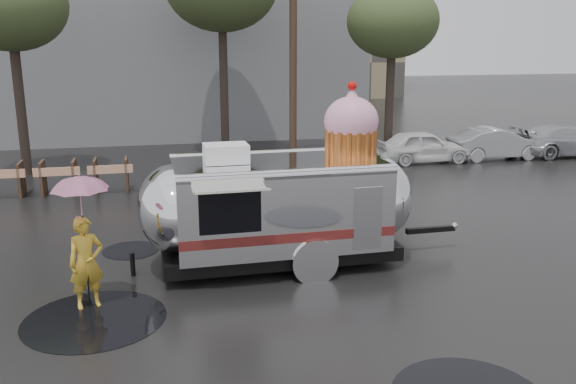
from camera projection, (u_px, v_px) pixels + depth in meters
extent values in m
plane|color=black|center=(336.00, 325.00, 9.90)|extent=(120.00, 120.00, 0.00)
cylinder|color=black|center=(95.00, 319.00, 10.10)|extent=(2.35, 2.35, 0.01)
cylinder|color=black|center=(131.00, 250.00, 13.36)|extent=(1.23, 1.23, 0.01)
cylinder|color=#473323|center=(293.00, 38.00, 22.55)|extent=(0.28, 0.28, 9.00)
cylinder|color=#382D26|center=(18.00, 88.00, 20.00)|extent=(0.32, 0.32, 5.85)
ellipsoid|color=#324222|center=(9.00, 5.00, 19.36)|extent=(3.64, 3.64, 2.86)
cylinder|color=#382D26|center=(223.00, 68.00, 23.25)|extent=(0.32, 0.32, 6.75)
cylinder|color=#382D26|center=(390.00, 88.00, 22.79)|extent=(0.32, 0.32, 5.40)
ellipsoid|color=#324222|center=(393.00, 21.00, 22.19)|extent=(3.36, 3.36, 2.64)
cube|color=#473323|center=(21.00, 179.00, 17.85)|extent=(0.08, 0.80, 1.00)
cube|color=#E5590C|center=(1.00, 174.00, 17.34)|extent=(1.30, 0.04, 0.25)
cube|color=#473323|center=(43.00, 178.00, 17.98)|extent=(0.08, 0.80, 1.00)
cube|color=#473323|center=(75.00, 176.00, 18.17)|extent=(0.08, 0.80, 1.00)
cube|color=#E5590C|center=(56.00, 172.00, 17.65)|extent=(1.30, 0.04, 0.25)
cube|color=#473323|center=(96.00, 176.00, 18.29)|extent=(0.08, 0.80, 1.00)
cube|color=#473323|center=(127.00, 174.00, 18.48)|extent=(0.08, 0.80, 1.00)
cube|color=#E5590C|center=(110.00, 169.00, 17.96)|extent=(1.30, 0.04, 0.25)
imported|color=silver|center=(423.00, 144.00, 22.54)|extent=(4.00, 1.80, 1.40)
imported|color=#B2B2B7|center=(496.00, 141.00, 23.17)|extent=(4.00, 1.80, 1.40)
imported|color=#B2B2B7|center=(566.00, 138.00, 23.80)|extent=(4.20, 1.80, 1.44)
cube|color=silver|center=(278.00, 202.00, 12.29)|extent=(4.19, 2.24, 1.70)
ellipsoid|color=silver|center=(375.00, 196.00, 12.76)|extent=(1.45, 2.19, 1.70)
ellipsoid|color=silver|center=(174.00, 208.00, 11.82)|extent=(1.45, 2.19, 1.70)
cube|color=black|center=(279.00, 248.00, 12.53)|extent=(4.75, 1.97, 0.28)
cylinder|color=black|center=(313.00, 263.00, 11.72)|extent=(0.66, 0.22, 0.66)
cylinder|color=black|center=(290.00, 232.00, 13.56)|extent=(0.66, 0.22, 0.66)
cylinder|color=silver|center=(315.00, 263.00, 11.59)|extent=(0.91, 0.11, 0.91)
cube|color=black|center=(430.00, 230.00, 13.27)|extent=(1.13, 0.13, 0.11)
sphere|color=silver|center=(454.00, 226.00, 13.38)|extent=(0.15, 0.15, 0.15)
cylinder|color=black|center=(133.00, 264.00, 11.90)|extent=(0.10, 0.10, 0.47)
cube|color=#5B1B19|center=(291.00, 238.00, 11.37)|extent=(4.15, 0.10, 0.19)
cube|color=#5B1B19|center=(268.00, 208.00, 13.41)|extent=(4.15, 0.10, 0.19)
cube|color=black|center=(230.00, 213.00, 10.96)|extent=(1.13, 0.05, 0.75)
cube|color=#AEABA2|center=(231.00, 191.00, 10.63)|extent=(1.33, 0.49, 0.14)
cube|color=silver|center=(368.00, 219.00, 11.63)|extent=(0.57, 0.04, 1.23)
cube|color=white|center=(226.00, 153.00, 11.80)|extent=(0.86, 0.63, 0.36)
cylinder|color=orange|center=(351.00, 143.00, 12.35)|extent=(1.00, 1.00, 0.57)
ellipsoid|color=#F3A7C2|center=(351.00, 121.00, 12.24)|extent=(1.11, 1.11, 0.98)
cone|color=#F3A7C2|center=(352.00, 96.00, 12.11)|extent=(0.48, 0.48, 0.38)
sphere|color=red|center=(352.00, 86.00, 12.06)|extent=(0.19, 0.19, 0.19)
imported|color=gold|center=(86.00, 263.00, 10.40)|extent=(0.67, 0.54, 1.61)
imported|color=pink|center=(81.00, 198.00, 10.11)|extent=(1.18, 1.18, 0.80)
cylinder|color=black|center=(86.00, 262.00, 10.39)|extent=(0.02, 0.02, 1.65)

